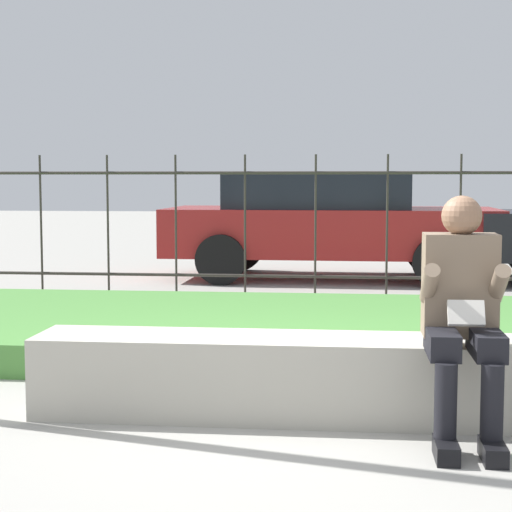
{
  "coord_description": "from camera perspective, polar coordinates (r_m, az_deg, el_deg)",
  "views": [
    {
      "loc": [
        0.33,
        -4.73,
        1.34
      ],
      "look_at": [
        -0.43,
        2.34,
        0.7
      ],
      "focal_mm": 60.0,
      "sensor_mm": 36.0,
      "label": 1
    }
  ],
  "objects": [
    {
      "name": "iron_fence",
      "position": [
        8.96,
        3.98,
        1.93
      ],
      "size": [
        8.15,
        0.03,
        1.6
      ],
      "color": "#332D28",
      "rests_on": "ground_plane"
    },
    {
      "name": "person_seated_reader",
      "position": [
        4.52,
        13.58,
        -3.32
      ],
      "size": [
        0.42,
        0.73,
        1.26
      ],
      "color": "black",
      "rests_on": "ground_plane"
    },
    {
      "name": "ground_plane",
      "position": [
        4.93,
        2.08,
        -10.66
      ],
      "size": [
        60.0,
        60.0,
        0.0
      ],
      "primitive_type": "plane",
      "color": "#9E9B93"
    },
    {
      "name": "car_parked_center",
      "position": [
        11.54,
        4.79,
        2.29
      ],
      "size": [
        4.41,
        1.99,
        1.44
      ],
      "rotation": [
        0.0,
        0.0,
        -0.02
      ],
      "color": "maroon",
      "rests_on": "ground_plane"
    },
    {
      "name": "stone_bench",
      "position": [
        4.87,
        2.48,
        -8.37
      ],
      "size": [
        2.93,
        0.51,
        0.46
      ],
      "color": "#B7B2A3",
      "rests_on": "ground_plane"
    },
    {
      "name": "grass_berm",
      "position": [
        6.97,
        3.31,
        -4.99
      ],
      "size": [
        10.15,
        2.84,
        0.23
      ],
      "color": "#4C893D",
      "rests_on": "ground_plane"
    }
  ]
}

